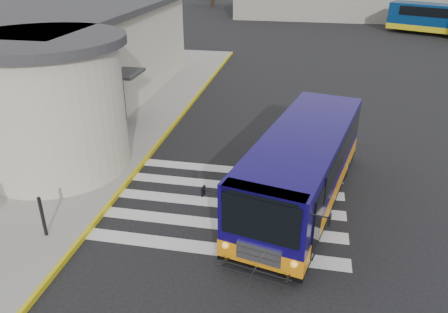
% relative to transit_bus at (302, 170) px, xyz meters
% --- Properties ---
extents(ground, '(140.00, 140.00, 0.00)m').
position_rel_transit_bus_xyz_m(ground, '(-2.00, 0.20, -1.19)').
color(ground, black).
rests_on(ground, ground).
extents(sidewalk, '(10.00, 34.00, 0.15)m').
position_rel_transit_bus_xyz_m(sidewalk, '(-11.00, 4.20, -1.11)').
color(sidewalk, gray).
rests_on(sidewalk, ground).
extents(curb_strip, '(0.12, 34.00, 0.16)m').
position_rel_transit_bus_xyz_m(curb_strip, '(-6.05, 4.20, -1.11)').
color(curb_strip, gold).
rests_on(curb_strip, ground).
extents(station_building, '(12.70, 18.70, 4.80)m').
position_rel_transit_bus_xyz_m(station_building, '(-12.85, 7.11, 1.38)').
color(station_building, beige).
rests_on(station_building, ground).
extents(crosswalk, '(8.00, 5.35, 0.01)m').
position_rel_transit_bus_xyz_m(crosswalk, '(-2.50, -0.60, -1.18)').
color(crosswalk, silver).
rests_on(crosswalk, ground).
extents(transit_bus, '(4.46, 9.05, 2.48)m').
position_rel_transit_bus_xyz_m(transit_bus, '(0.00, 0.00, 0.00)').
color(transit_bus, '#100757').
rests_on(transit_bus, ground).
extents(pedestrian_b, '(0.65, 0.82, 1.65)m').
position_rel_transit_bus_xyz_m(pedestrian_b, '(-9.72, -1.39, -0.21)').
color(pedestrian_b, black).
rests_on(pedestrian_b, sidewalk).
extents(bollard, '(0.10, 0.10, 1.25)m').
position_rel_transit_bus_xyz_m(bollard, '(-7.09, -3.47, -0.41)').
color(bollard, black).
rests_on(bollard, sidewalk).
extents(far_bus_a, '(9.44, 6.41, 2.39)m').
position_rel_transit_bus_xyz_m(far_bus_a, '(11.72, 32.63, 0.36)').
color(far_bus_a, navy).
rests_on(far_bus_a, ground).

